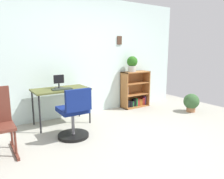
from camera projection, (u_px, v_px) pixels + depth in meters
The scene contains 9 objects.
ground_plane at pixel (149, 147), 3.23m from camera, with size 6.24×6.24×0.00m, color #A2A094.
wall_back at pixel (85, 57), 4.76m from camera, with size 5.20×0.12×2.57m.
desk at pixel (61, 91), 4.13m from camera, with size 1.05×0.59×0.71m.
monitor at pixel (59, 82), 4.12m from camera, with size 0.20×0.18×0.26m.
keyboard at pixel (62, 89), 4.02m from camera, with size 0.37×0.15×0.02m, color #273128.
office_chair at pixel (74, 117), 3.50m from camera, with size 0.52×0.55×0.86m.
bookshelf_low at pixel (134, 91), 5.45m from camera, with size 0.73×0.30×0.91m.
potted_plant_on_shelf at pixel (132, 63), 5.20m from camera, with size 0.26×0.26×0.38m.
potted_plant_floor at pixel (191, 102), 5.02m from camera, with size 0.36×0.36×0.43m.
Camera 1 is at (-2.12, -2.21, 1.47)m, focal length 34.31 mm.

